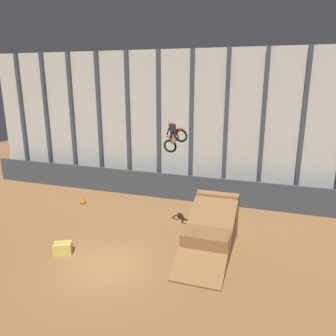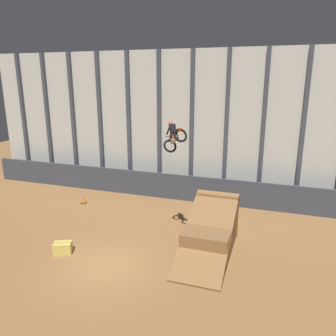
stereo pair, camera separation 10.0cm
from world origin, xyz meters
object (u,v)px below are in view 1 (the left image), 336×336
object	(u,v)px
hay_bale_trackside	(63,248)
dirt_ramp	(211,231)
rider_bike_solo	(174,137)
traffic_cone_near_ramp	(83,200)

from	to	relation	value
hay_bale_trackside	dirt_ramp	bearing A→B (deg)	23.46
rider_bike_solo	traffic_cone_near_ramp	world-z (taller)	rider_bike_solo
hay_bale_trackside	rider_bike_solo	bearing A→B (deg)	30.28
rider_bike_solo	traffic_cone_near_ramp	bearing A→B (deg)	113.17
rider_bike_solo	traffic_cone_near_ramp	distance (m)	10.30
dirt_ramp	rider_bike_solo	xyz separation A→B (m)	(-2.05, -0.13, 5.01)
dirt_ramp	hay_bale_trackside	size ratio (longest dim) A/B	5.26
rider_bike_solo	dirt_ramp	bearing A→B (deg)	-39.70
dirt_ramp	hay_bale_trackside	bearing A→B (deg)	-156.54
rider_bike_solo	hay_bale_trackside	xyz separation A→B (m)	(-5.08, -2.96, -5.61)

